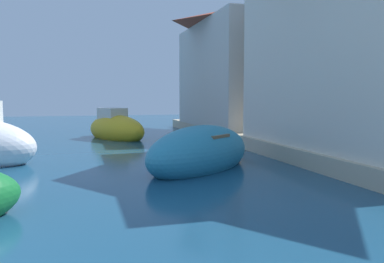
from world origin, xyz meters
The scene contains 5 objects.
quay_promenade centered at (4.32, -0.37, 0.25)m, with size 44.00×32.00×0.50m.
moored_boat_4 centered at (5.53, 15.15, 0.47)m, with size 3.37×4.57×1.84m.
moored_boat_6 centered at (7.15, 6.17, 0.45)m, with size 4.53×4.22×1.61m.
waterfront_building_main centered at (13.00, 6.09, 4.05)m, with size 5.95×8.67×7.00m.
waterfront_building_annex centered at (13.00, 15.65, 3.84)m, with size 6.38×9.22×6.57m.
Camera 1 is at (3.86, -4.54, 2.06)m, focal length 36.85 mm.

